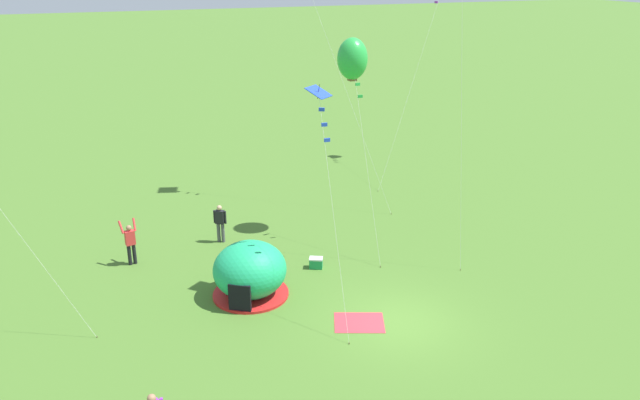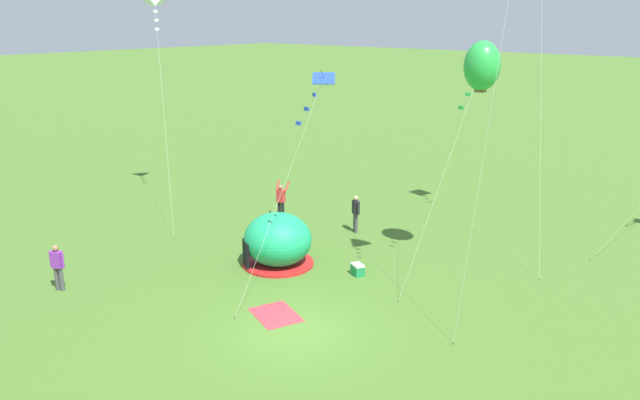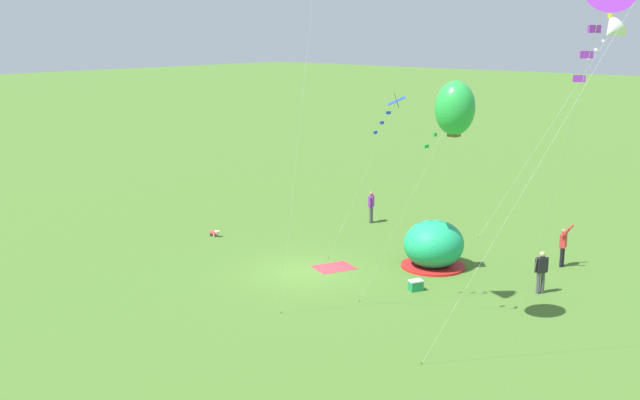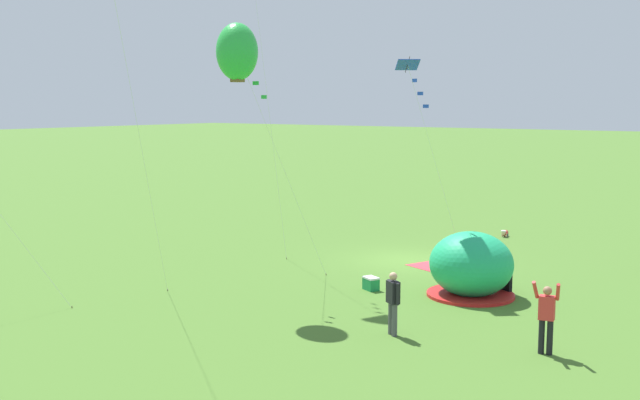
% 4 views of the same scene
% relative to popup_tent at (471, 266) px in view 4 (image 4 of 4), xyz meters
% --- Properties ---
extents(ground_plane, '(300.00, 300.00, 0.00)m').
position_rel_popup_tent_xyz_m(ground_plane, '(4.25, -3.68, -1.00)').
color(ground_plane, '#477028').
extents(popup_tent, '(2.81, 2.81, 2.10)m').
position_rel_popup_tent_xyz_m(popup_tent, '(0.00, 0.00, 0.00)').
color(popup_tent, '#1EAD6B').
rests_on(popup_tent, ground).
extents(picnic_blanket, '(2.06, 1.83, 0.01)m').
position_rel_popup_tent_xyz_m(picnic_blanket, '(2.95, -3.20, -0.99)').
color(picnic_blanket, '#CC333D').
rests_on(picnic_blanket, ground).
extents(cooler_box, '(0.64, 0.56, 0.44)m').
position_rel_popup_tent_xyz_m(cooler_box, '(3.04, 1.17, -0.78)').
color(cooler_box, '#1E8C4C').
rests_on(cooler_box, ground).
extents(toddler_crawling, '(0.28, 0.55, 0.32)m').
position_rel_popup_tent_xyz_m(toddler_crawling, '(3.10, -10.98, -0.82)').
color(toddler_crawling, red).
rests_on(toddler_crawling, ground).
extents(person_far_back, '(0.67, 0.53, 1.89)m').
position_rel_popup_tent_xyz_m(person_far_back, '(-3.82, 4.23, 0.00)').
color(person_far_back, black).
rests_on(person_far_back, ground).
extents(person_strolling, '(0.51, 0.41, 1.72)m').
position_rel_popup_tent_xyz_m(person_strolling, '(0.05, 5.03, -0.03)').
color(person_strolling, '#4C4C51').
rests_on(person_strolling, ground).
extents(kite_green, '(1.29, 4.83, 8.62)m').
position_rel_popup_tent_xyz_m(kite_green, '(5.96, 4.41, 6.74)').
color(kite_green, silver).
rests_on(kite_green, ground).
extents(kite_blue, '(1.01, 4.45, 7.73)m').
position_rel_popup_tent_xyz_m(kite_blue, '(2.55, -0.56, 6.10)').
color(kite_blue, silver).
rests_on(kite_blue, ground).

